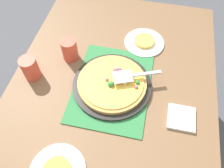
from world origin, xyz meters
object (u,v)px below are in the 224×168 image
Objects in this scene: cup_far at (30,68)px; napkin_stack at (181,118)px; pizza at (112,82)px; pizza_server at (133,75)px; plate_near_left at (144,43)px; cup_near at (70,50)px; served_slice_left at (144,41)px; pizza_pan at (112,85)px.

napkin_stack is (0.09, 0.74, -0.05)m from cup_far.
pizza_server reaches higher than pizza.
plate_near_left is 0.62m from cup_far.
cup_near is at bearing -112.26° from napkin_stack.
pizza is at bearing 61.79° from cup_near.
plate_near_left is 0.01m from served_slice_left.
pizza is at bearing 114.52° from pizza_pan.
pizza_pan is 0.34m from plate_near_left.
pizza_server is (-0.05, 0.49, 0.01)m from cup_far.
served_slice_left reaches higher than plate_near_left.
pizza_server is at bearing 73.61° from cup_near.
cup_far is at bearing -96.62° from napkin_stack.
napkin_stack reaches higher than plate_near_left.
cup_far is 0.74m from napkin_stack.
served_slice_left is 0.48m from napkin_stack.
plate_near_left is at bearing 116.68° from cup_near.
pizza_pan is at bearing 61.60° from cup_near.
pizza_pan is 0.35m from napkin_stack.
served_slice_left is at bearing 116.68° from cup_near.
plate_near_left is (-0.32, 0.11, -0.03)m from pizza.
pizza_pan is at bearing 92.79° from cup_far.
cup_near is at bearing -118.40° from pizza_pan.
plate_near_left is at bearing 175.20° from pizza_server.
pizza is 2.75× the size of napkin_stack.
cup_far is (0.02, -0.40, 0.05)m from pizza_pan.
napkin_stack is (0.14, 0.25, -0.06)m from pizza_server.
cup_near is (0.18, -0.37, 0.06)m from plate_near_left.
served_slice_left is at bearing -152.49° from napkin_stack.
cup_near reaches higher than napkin_stack.
cup_far reaches higher than served_slice_left.
served_slice_left is 0.92× the size of cup_far.
pizza_server is (0.28, -0.02, 0.05)m from served_slice_left.
cup_near is (0.18, -0.37, 0.04)m from served_slice_left.
pizza_server is at bearing 96.34° from cup_far.
pizza is at bearing -69.05° from pizza_server.
cup_far reaches higher than pizza_server.
served_slice_left is 0.92× the size of cup_near.
pizza_server reaches higher than napkin_stack.
pizza_pan is 3.17× the size of napkin_stack.
cup_far reaches higher than pizza_pan.
pizza_pan is 1.73× the size of plate_near_left.
pizza_pan is at bearing -65.48° from pizza.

